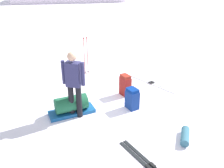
# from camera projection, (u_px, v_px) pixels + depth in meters

# --- Properties ---
(ground_plane) EXTENTS (80.00, 80.00, 0.00)m
(ground_plane) POSITION_uv_depth(u_px,v_px,m) (112.00, 107.00, 6.50)
(ground_plane) COLOR white
(skier_standing) EXTENTS (0.52, 0.35, 1.70)m
(skier_standing) POSITION_uv_depth(u_px,v_px,m) (74.00, 82.00, 5.72)
(skier_standing) COLOR black
(skier_standing) RESTS_ON ground_plane
(ski_pair_near) EXTENTS (0.77, 1.72, 0.05)m
(ski_pair_near) POSITION_uv_depth(u_px,v_px,m) (150.00, 167.00, 4.53)
(ski_pair_near) COLOR black
(ski_pair_near) RESTS_ON ground_plane
(ski_pair_far) EXTENTS (1.09, 1.80, 0.05)m
(ski_pair_far) POSITION_uv_depth(u_px,v_px,m) (151.00, 83.00, 7.86)
(ski_pair_far) COLOR silver
(ski_pair_far) RESTS_ON ground_plane
(backpack_large_dark) EXTENTS (0.35, 0.39, 0.58)m
(backpack_large_dark) POSITION_uv_depth(u_px,v_px,m) (132.00, 99.00, 6.35)
(backpack_large_dark) COLOR navy
(backpack_large_dark) RESTS_ON ground_plane
(backpack_bright) EXTENTS (0.31, 0.39, 0.63)m
(backpack_bright) POSITION_uv_depth(u_px,v_px,m) (125.00, 85.00, 7.03)
(backpack_bright) COLOR maroon
(backpack_bright) RESTS_ON ground_plane
(ski_poles_planted_near) EXTENTS (0.18, 0.10, 1.31)m
(ski_poles_planted_near) POSITION_uv_depth(u_px,v_px,m) (86.00, 54.00, 8.32)
(ski_poles_planted_near) COLOR maroon
(ski_poles_planted_near) RESTS_ON ground_plane
(gear_sled) EXTENTS (1.22, 0.65, 0.49)m
(gear_sled) POSITION_uv_depth(u_px,v_px,m) (71.00, 106.00, 6.14)
(gear_sled) COLOR #14508F
(gear_sled) RESTS_ON ground_plane
(sleeping_mat_rolled) EXTENTS (0.44, 0.56, 0.18)m
(sleeping_mat_rolled) POSITION_uv_depth(u_px,v_px,m) (185.00, 136.00, 5.24)
(sleeping_mat_rolled) COLOR #386D82
(sleeping_mat_rolled) RESTS_ON ground_plane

